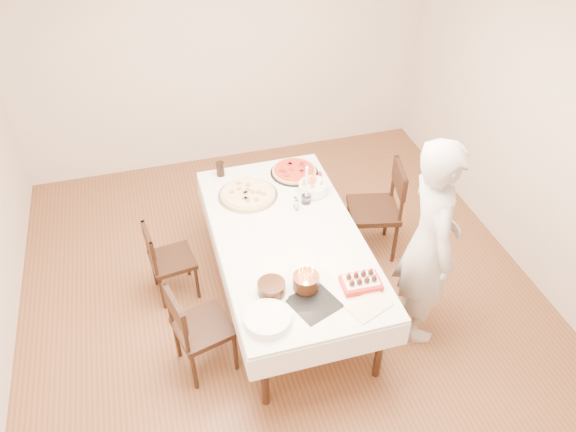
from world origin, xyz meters
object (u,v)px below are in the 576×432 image
object	(u,v)px
dining_table	(288,269)
pasta_bowl	(313,187)
taper_candle	(307,184)
cola_glass	(220,169)
pizza_pepperoni	(294,171)
layer_cake	(271,288)
chair_right_savory	(373,210)
chair_left_dessert	(203,327)
chair_left_savory	(172,260)
pizza_white	(248,194)
person	(430,243)
strawberry_box	(361,282)
birthday_cake	(306,278)

from	to	relation	value
dining_table	pasta_bowl	xyz separation A→B (m)	(0.37, 0.49, 0.42)
taper_candle	cola_glass	distance (m)	0.88
taper_candle	pizza_pepperoni	bearing A→B (deg)	86.73
dining_table	layer_cake	xyz separation A→B (m)	(-0.28, -0.57, 0.43)
chair_right_savory	chair_left_dessert	bearing A→B (deg)	-140.49
dining_table	pasta_bowl	bearing A→B (deg)	53.14
chair_left_savory	pizza_white	size ratio (longest dim) A/B	1.46
chair_right_savory	chair_left_savory	size ratio (longest dim) A/B	1.24
person	pizza_pepperoni	size ratio (longest dim) A/B	4.11
taper_candle	cola_glass	xyz separation A→B (m)	(-0.63, 0.60, -0.12)
chair_right_savory	pasta_bowl	world-z (taller)	chair_right_savory
pizza_pepperoni	strawberry_box	xyz separation A→B (m)	(0.06, -1.49, 0.01)
pizza_white	taper_candle	world-z (taller)	taper_candle
taper_candle	strawberry_box	world-z (taller)	taper_candle
chair_left_savory	birthday_cake	world-z (taller)	birthday_cake
pizza_white	layer_cake	size ratio (longest dim) A/B	2.05
chair_right_savory	strawberry_box	world-z (taller)	chair_right_savory
pizza_pepperoni	person	bearing A→B (deg)	-64.20
dining_table	strawberry_box	size ratio (longest dim) A/B	7.56
layer_cake	birthday_cake	xyz separation A→B (m)	(0.25, -0.02, 0.05)
pizza_pepperoni	chair_left_savory	bearing A→B (deg)	-159.84
chair_left_dessert	birthday_cake	distance (m)	0.88
pizza_white	taper_candle	distance (m)	0.54
pizza_white	pasta_bowl	xyz separation A→B (m)	(0.56, -0.10, 0.03)
person	taper_candle	size ratio (longest dim) A/B	4.69
chair_left_savory	pizza_pepperoni	bearing A→B (deg)	-167.78
pizza_pepperoni	birthday_cake	distance (m)	1.44
pizza_white	pasta_bowl	bearing A→B (deg)	-10.17
pizza_pepperoni	birthday_cake	xyz separation A→B (m)	(-0.33, -1.40, 0.08)
chair_left_dessert	pasta_bowl	distance (m)	1.56
layer_cake	taper_candle	bearing A→B (deg)	59.55
pizza_pepperoni	strawberry_box	size ratio (longest dim) A/B	1.56
chair_left_dessert	layer_cake	distance (m)	0.64
strawberry_box	birthday_cake	bearing A→B (deg)	167.31
chair_left_savory	cola_glass	world-z (taller)	cola_glass
chair_left_savory	pizza_pepperoni	distance (m)	1.36
birthday_cake	strawberry_box	bearing A→B (deg)	-12.69
layer_cake	strawberry_box	distance (m)	0.65
chair_right_savory	chair_left_savory	bearing A→B (deg)	-166.00
chair_left_savory	pasta_bowl	size ratio (longest dim) A/B	2.99
chair_left_dessert	layer_cake	size ratio (longest dim) A/B	3.32
pizza_white	taper_candle	bearing A→B (deg)	-26.12
cola_glass	birthday_cake	world-z (taller)	birthday_cake
pasta_bowl	chair_right_savory	bearing A→B (deg)	-7.60
pasta_bowl	birthday_cake	world-z (taller)	birthday_cake
pizza_white	cola_glass	size ratio (longest dim) A/B	3.82
cola_glass	layer_cake	world-z (taller)	cola_glass
strawberry_box	layer_cake	bearing A→B (deg)	170.81
pizza_white	strawberry_box	distance (m)	1.38
pizza_white	chair_right_savory	bearing A→B (deg)	-8.89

